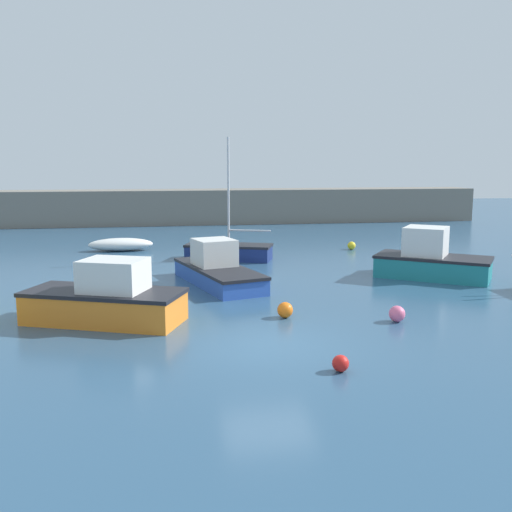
% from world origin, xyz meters
% --- Properties ---
extents(ground_plane, '(120.00, 120.00, 0.20)m').
position_xyz_m(ground_plane, '(0.00, 0.00, -0.10)').
color(ground_plane, '#2D5170').
extents(harbor_breakwater, '(47.32, 3.66, 2.77)m').
position_xyz_m(harbor_breakwater, '(0.00, 32.47, 1.39)').
color(harbor_breakwater, slate).
rests_on(harbor_breakwater, ground_plane).
extents(rowboat_white_midwater, '(3.59, 1.38, 0.72)m').
position_xyz_m(rowboat_white_midwater, '(-5.08, 18.03, 0.36)').
color(rowboat_white_midwater, white).
rests_on(rowboat_white_midwater, ground_plane).
extents(motorboat_with_cabin, '(5.26, 3.67, 1.99)m').
position_xyz_m(motorboat_with_cabin, '(-4.51, 3.04, 0.73)').
color(motorboat_with_cabin, orange).
rests_on(motorboat_with_cabin, ground_plane).
extents(cabin_cruiser_white, '(5.12, 4.56, 2.19)m').
position_xyz_m(cabin_cruiser_white, '(8.62, 7.98, 0.78)').
color(cabin_cruiser_white, teal).
rests_on(cabin_cruiser_white, ground_plane).
extents(motorboat_grey_hull, '(3.44, 6.07, 1.81)m').
position_xyz_m(motorboat_grey_hull, '(-0.58, 8.20, 0.60)').
color(motorboat_grey_hull, '#2D56B7').
rests_on(motorboat_grey_hull, ground_plane).
extents(sailboat_tall_mast, '(4.66, 3.05, 6.19)m').
position_xyz_m(sailboat_tall_mast, '(0.60, 14.05, 0.44)').
color(sailboat_tall_mast, navy).
rests_on(sailboat_tall_mast, ground_plane).
extents(mooring_buoy_yellow, '(0.46, 0.46, 0.46)m').
position_xyz_m(mooring_buoy_yellow, '(7.93, 16.31, 0.23)').
color(mooring_buoy_yellow, yellow).
rests_on(mooring_buoy_yellow, ground_plane).
extents(mooring_buoy_pink, '(0.51, 0.51, 0.51)m').
position_xyz_m(mooring_buoy_pink, '(4.38, 1.61, 0.25)').
color(mooring_buoy_pink, '#EA668C').
rests_on(mooring_buoy_pink, ground_plane).
extents(mooring_buoy_red, '(0.40, 0.40, 0.40)m').
position_xyz_m(mooring_buoy_red, '(1.32, -2.25, 0.20)').
color(mooring_buoy_red, red).
rests_on(mooring_buoy_red, ground_plane).
extents(mooring_buoy_orange, '(0.51, 0.51, 0.51)m').
position_xyz_m(mooring_buoy_orange, '(1.04, 2.65, 0.25)').
color(mooring_buoy_orange, orange).
rests_on(mooring_buoy_orange, ground_plane).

